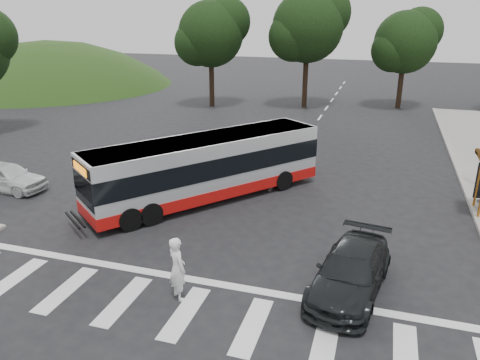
% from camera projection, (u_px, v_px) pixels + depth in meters
% --- Properties ---
extents(ground, '(140.00, 140.00, 0.00)m').
position_uv_depth(ground, '(238.00, 237.00, 17.86)').
color(ground, black).
rests_on(ground, ground).
extents(curb_east, '(0.30, 40.00, 0.15)m').
position_uv_depth(curb_east, '(466.00, 188.00, 22.50)').
color(curb_east, '#9E9991').
rests_on(curb_east, ground).
extents(hillside_nw, '(44.00, 44.00, 10.00)m').
position_uv_depth(hillside_nw, '(51.00, 85.00, 53.69)').
color(hillside_nw, '#1A3912').
rests_on(hillside_nw, ground).
extents(crosswalk_ladder, '(18.00, 2.60, 0.01)m').
position_uv_depth(crosswalk_ladder, '(185.00, 313.00, 13.37)').
color(crosswalk_ladder, silver).
rests_on(crosswalk_ladder, ground).
extents(tree_north_a, '(6.60, 6.15, 10.17)m').
position_uv_depth(tree_north_a, '(309.00, 25.00, 39.40)').
color(tree_north_a, black).
rests_on(tree_north_a, ground).
extents(tree_north_b, '(5.72, 5.33, 8.43)m').
position_uv_depth(tree_north_b, '(406.00, 41.00, 39.39)').
color(tree_north_b, black).
rests_on(tree_north_b, ground).
extents(tree_north_c, '(6.16, 5.74, 9.30)m').
position_uv_depth(tree_north_c, '(212.00, 33.00, 40.05)').
color(tree_north_c, black).
rests_on(tree_north_c, ground).
extents(transit_bus, '(8.70, 10.21, 2.86)m').
position_uv_depth(transit_bus, '(207.00, 169.00, 21.01)').
color(transit_bus, silver).
rests_on(transit_bus, ground).
extents(pedestrian, '(0.87, 0.83, 2.00)m').
position_uv_depth(pedestrian, '(177.00, 268.00, 13.76)').
color(pedestrian, white).
rests_on(pedestrian, ground).
extents(dark_sedan, '(2.59, 4.91, 1.36)m').
position_uv_depth(dark_sedan, '(351.00, 272.00, 14.20)').
color(dark_sedan, black).
rests_on(dark_sedan, ground).
extents(west_car_white, '(4.01, 1.86, 1.33)m').
position_uv_depth(west_car_white, '(8.00, 177.00, 22.32)').
color(west_car_white, silver).
rests_on(west_car_white, ground).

